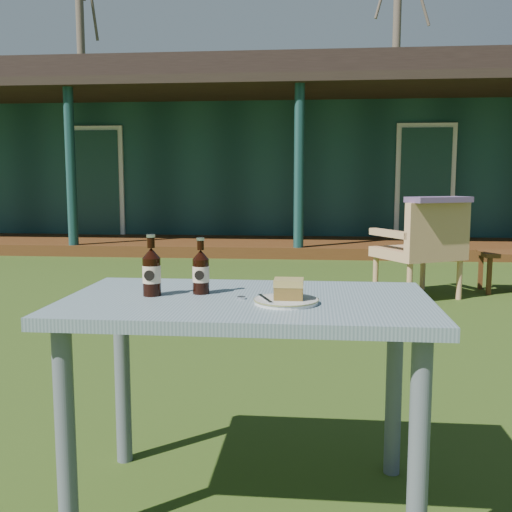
# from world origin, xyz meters

# --- Properties ---
(ground) EXTENTS (80.00, 80.00, 0.00)m
(ground) POSITION_xyz_m (0.00, 0.00, 0.00)
(ground) COLOR #334916
(pavilion) EXTENTS (15.80, 8.30, 3.45)m
(pavilion) POSITION_xyz_m (-0.00, 9.39, 1.61)
(pavilion) COLOR #163937
(pavilion) RESTS_ON ground
(tree_left) EXTENTS (0.28, 0.28, 10.50)m
(tree_left) POSITION_xyz_m (-8.00, 17.50, 5.25)
(tree_left) COLOR brown
(tree_left) RESTS_ON ground
(tree_mid) EXTENTS (0.28, 0.28, 9.50)m
(tree_mid) POSITION_xyz_m (3.00, 18.50, 4.75)
(tree_mid) COLOR brown
(tree_mid) RESTS_ON ground
(cafe_table) EXTENTS (1.20, 0.70, 0.72)m
(cafe_table) POSITION_xyz_m (0.00, -1.60, 0.62)
(cafe_table) COLOR slate
(cafe_table) RESTS_ON ground
(plate) EXTENTS (0.20, 0.20, 0.01)m
(plate) POSITION_xyz_m (0.13, -1.68, 0.73)
(plate) COLOR silver
(plate) RESTS_ON cafe_table
(cake_slice) EXTENTS (0.09, 0.09, 0.06)m
(cake_slice) POSITION_xyz_m (0.14, -1.67, 0.77)
(cake_slice) COLOR brown
(cake_slice) RESTS_ON plate
(fork) EXTENTS (0.06, 0.14, 0.00)m
(fork) POSITION_xyz_m (0.07, -1.69, 0.74)
(fork) COLOR silver
(fork) RESTS_ON plate
(cola_bottle_near) EXTENTS (0.06, 0.06, 0.19)m
(cola_bottle_near) POSITION_xyz_m (-0.16, -1.54, 0.80)
(cola_bottle_near) COLOR black
(cola_bottle_near) RESTS_ON cafe_table
(cola_bottle_far) EXTENTS (0.06, 0.06, 0.21)m
(cola_bottle_far) POSITION_xyz_m (-0.32, -1.59, 0.80)
(cola_bottle_far) COLOR black
(cola_bottle_far) RESTS_ON cafe_table
(bottle_cap) EXTENTS (0.03, 0.03, 0.01)m
(bottle_cap) POSITION_xyz_m (-0.02, -1.62, 0.72)
(bottle_cap) COLOR silver
(bottle_cap) RESTS_ON cafe_table
(armchair_left) EXTENTS (0.89, 0.87, 0.90)m
(armchair_left) POSITION_xyz_m (1.23, 2.10, 0.51)
(armchair_left) COLOR tan
(armchair_left) RESTS_ON ground
(floral_throw) EXTENTS (0.63, 0.49, 0.05)m
(floral_throw) POSITION_xyz_m (1.32, 1.94, 0.93)
(floral_throw) COLOR #644973
(floral_throw) RESTS_ON armchair_left
(side_table) EXTENTS (0.60, 0.40, 0.40)m
(side_table) POSITION_xyz_m (2.15, 2.50, 0.34)
(side_table) COLOR #512D13
(side_table) RESTS_ON ground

